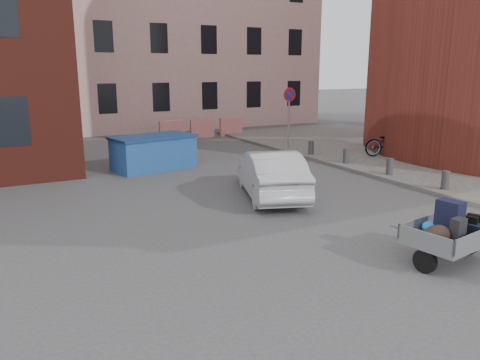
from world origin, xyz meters
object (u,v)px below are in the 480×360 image
trailer (449,232)px  bicycle (389,142)px  dumpster (154,152)px  silver_car (271,173)px

trailer → bicycle: (6.81, 8.35, 0.05)m
dumpster → bicycle: 9.38m
dumpster → silver_car: 5.49m
bicycle → dumpster: bearing=89.7°
dumpster → silver_car: size_ratio=0.78×
silver_car → dumpster: bearing=-51.6°
bicycle → silver_car: bearing=125.5°
trailer → dumpster: (-2.25, 10.80, 0.01)m
trailer → silver_car: bearing=85.6°
trailer → dumpster: 11.03m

